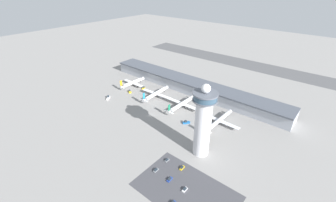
{
  "coord_description": "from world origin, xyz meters",
  "views": [
    {
      "loc": [
        132.97,
        -132.8,
        119.25
      ],
      "look_at": [
        8.74,
        17.04,
        12.03
      ],
      "focal_mm": 24.0,
      "sensor_mm": 36.0,
      "label": 1
    }
  ],
  "objects_px": {
    "airplane_gate_bravo": "(156,94)",
    "service_truck_fuel": "(186,122)",
    "control_tower": "(203,121)",
    "service_truck_baggage": "(144,88)",
    "car_maroon_suv": "(170,179)",
    "car_blue_compact": "(185,190)",
    "car_red_hatchback": "(182,168)",
    "service_truck_catering": "(108,98)",
    "service_truck_water": "(130,92)",
    "airplane_gate_alpha": "(133,83)",
    "airplane_gate_delta": "(219,121)",
    "car_green_van": "(167,160)",
    "airplane_gate_charlie": "(182,104)",
    "car_white_wagon": "(156,170)"
  },
  "relations": [
    {
      "from": "car_red_hatchback",
      "to": "service_truck_baggage",
      "type": "bearing_deg",
      "value": 146.61
    },
    {
      "from": "control_tower",
      "to": "airplane_gate_bravo",
      "type": "relative_size",
      "value": 1.37
    },
    {
      "from": "service_truck_catering",
      "to": "car_green_van",
      "type": "distance_m",
      "value": 118.44
    },
    {
      "from": "service_truck_fuel",
      "to": "car_blue_compact",
      "type": "relative_size",
      "value": 1.5
    },
    {
      "from": "car_red_hatchback",
      "to": "service_truck_water",
      "type": "bearing_deg",
      "value": 154.25
    },
    {
      "from": "airplane_gate_delta",
      "to": "service_truck_fuel",
      "type": "distance_m",
      "value": 30.13
    },
    {
      "from": "service_truck_catering",
      "to": "car_maroon_suv",
      "type": "bearing_deg",
      "value": -19.89
    },
    {
      "from": "airplane_gate_alpha",
      "to": "airplane_gate_delta",
      "type": "height_order",
      "value": "airplane_gate_alpha"
    },
    {
      "from": "control_tower",
      "to": "service_truck_water",
      "type": "height_order",
      "value": "control_tower"
    },
    {
      "from": "car_green_van",
      "to": "car_blue_compact",
      "type": "xyz_separation_m",
      "value": [
        25.63,
        -12.95,
        0.03
      ]
    },
    {
      "from": "airplane_gate_bravo",
      "to": "service_truck_catering",
      "type": "xyz_separation_m",
      "value": [
        -39.24,
        -36.6,
        -3.42
      ]
    },
    {
      "from": "airplane_gate_alpha",
      "to": "car_maroon_suv",
      "type": "xyz_separation_m",
      "value": [
        130.4,
        -86.34,
        -3.72
      ]
    },
    {
      "from": "service_truck_catering",
      "to": "service_truck_fuel",
      "type": "relative_size",
      "value": 1.16
    },
    {
      "from": "airplane_gate_alpha",
      "to": "car_white_wagon",
      "type": "bearing_deg",
      "value": -36.17
    },
    {
      "from": "service_truck_fuel",
      "to": "airplane_gate_charlie",
      "type": "bearing_deg",
      "value": 133.64
    },
    {
      "from": "car_blue_compact",
      "to": "car_red_hatchback",
      "type": "xyz_separation_m",
      "value": [
        -12.45,
        13.92,
        -0.03
      ]
    },
    {
      "from": "airplane_gate_charlie",
      "to": "car_blue_compact",
      "type": "height_order",
      "value": "airplane_gate_charlie"
    },
    {
      "from": "service_truck_fuel",
      "to": "service_truck_water",
      "type": "height_order",
      "value": "service_truck_fuel"
    },
    {
      "from": "control_tower",
      "to": "airplane_gate_alpha",
      "type": "relative_size",
      "value": 1.57
    },
    {
      "from": "car_maroon_suv",
      "to": "car_white_wagon",
      "type": "height_order",
      "value": "car_white_wagon"
    },
    {
      "from": "service_truck_water",
      "to": "service_truck_fuel",
      "type": "bearing_deg",
      "value": -6.38
    },
    {
      "from": "control_tower",
      "to": "airplane_gate_charlie",
      "type": "relative_size",
      "value": 1.29
    },
    {
      "from": "airplane_gate_alpha",
      "to": "car_white_wagon",
      "type": "distance_m",
      "value": 146.0
    },
    {
      "from": "service_truck_baggage",
      "to": "service_truck_catering",
      "type": "bearing_deg",
      "value": -106.15
    },
    {
      "from": "service_truck_fuel",
      "to": "car_green_van",
      "type": "height_order",
      "value": "service_truck_fuel"
    },
    {
      "from": "airplane_gate_charlie",
      "to": "car_red_hatchback",
      "type": "bearing_deg",
      "value": -53.6
    },
    {
      "from": "service_truck_water",
      "to": "car_maroon_suv",
      "type": "distance_m",
      "value": 139.44
    },
    {
      "from": "service_truck_water",
      "to": "car_blue_compact",
      "type": "relative_size",
      "value": 1.41
    },
    {
      "from": "control_tower",
      "to": "service_truck_baggage",
      "type": "distance_m",
      "value": 129.72
    },
    {
      "from": "car_red_hatchback",
      "to": "airplane_gate_bravo",
      "type": "bearing_deg",
      "value": 141.9
    },
    {
      "from": "airplane_gate_delta",
      "to": "car_green_van",
      "type": "xyz_separation_m",
      "value": [
        -6.28,
        -67.07,
        -3.38
      ]
    },
    {
      "from": "car_red_hatchback",
      "to": "car_maroon_suv",
      "type": "bearing_deg",
      "value": -91.08
    },
    {
      "from": "car_maroon_suv",
      "to": "car_white_wagon",
      "type": "bearing_deg",
      "value": 179.13
    },
    {
      "from": "control_tower",
      "to": "service_truck_fuel",
      "type": "height_order",
      "value": "control_tower"
    },
    {
      "from": "service_truck_catering",
      "to": "car_red_hatchback",
      "type": "distance_m",
      "value": 130.9
    },
    {
      "from": "airplane_gate_bravo",
      "to": "service_truck_fuel",
      "type": "bearing_deg",
      "value": -20.12
    },
    {
      "from": "service_truck_water",
      "to": "service_truck_baggage",
      "type": "bearing_deg",
      "value": 72.37
    },
    {
      "from": "airplane_gate_delta",
      "to": "car_white_wagon",
      "type": "relative_size",
      "value": 9.82
    },
    {
      "from": "car_blue_compact",
      "to": "car_red_hatchback",
      "type": "height_order",
      "value": "car_blue_compact"
    },
    {
      "from": "airplane_gate_delta",
      "to": "car_green_van",
      "type": "bearing_deg",
      "value": -95.35
    },
    {
      "from": "control_tower",
      "to": "car_white_wagon",
      "type": "distance_m",
      "value": 47.99
    },
    {
      "from": "control_tower",
      "to": "car_blue_compact",
      "type": "distance_m",
      "value": 47.75
    },
    {
      "from": "airplane_gate_bravo",
      "to": "airplane_gate_delta",
      "type": "bearing_deg",
      "value": -1.86
    },
    {
      "from": "car_green_van",
      "to": "car_white_wagon",
      "type": "distance_m",
      "value": 12.55
    },
    {
      "from": "car_maroon_suv",
      "to": "airplane_gate_bravo",
      "type": "bearing_deg",
      "value": 136.67
    },
    {
      "from": "service_truck_baggage",
      "to": "car_green_van",
      "type": "distance_m",
      "value": 126.77
    },
    {
      "from": "service_truck_fuel",
      "to": "car_green_van",
      "type": "bearing_deg",
      "value": -70.24
    },
    {
      "from": "control_tower",
      "to": "service_truck_catering",
      "type": "bearing_deg",
      "value": 175.8
    },
    {
      "from": "car_white_wagon",
      "to": "car_blue_compact",
      "type": "height_order",
      "value": "car_blue_compact"
    },
    {
      "from": "airplane_gate_alpha",
      "to": "airplane_gate_bravo",
      "type": "bearing_deg",
      "value": -5.19
    }
  ]
}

